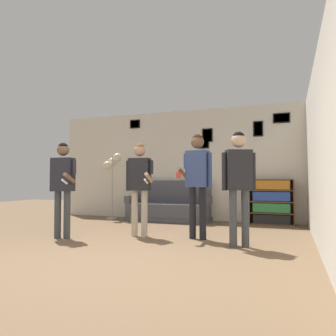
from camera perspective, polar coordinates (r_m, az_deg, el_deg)
name	(u,v)px	position (r m, az deg, el deg)	size (l,w,h in m)	color
ground_plane	(88,265)	(3.98, -13.72, -16.12)	(20.00, 20.00, 0.00)	brown
wall_back	(196,164)	(8.04, 4.86, 0.64)	(7.42, 0.08, 2.70)	silver
wall_right	(316,155)	(5.48, 24.40, 2.07)	(0.06, 6.91, 2.70)	silver
couch	(169,208)	(7.84, 0.18, -6.98)	(1.96, 0.80, 0.96)	#4C4C56
bookshelf	(271,202)	(7.54, 17.57, -5.64)	(0.95, 0.30, 0.99)	brown
floor_lamp	(112,167)	(8.28, -9.66, 0.26)	(0.43, 0.46, 1.64)	#ADA89E
person_player_foreground_left	(63,180)	(5.74, -17.87, -1.98)	(0.51, 0.43, 1.60)	#3D4247
person_player_foreground_center	(139,179)	(5.70, -4.99, -2.00)	(0.52, 0.43, 1.61)	#B7AD99
person_watcher_holding_cup	(197,174)	(5.43, 5.14, -1.01)	(0.53, 0.41, 1.73)	black
person_spectator_near_bookshelf	(239,176)	(4.85, 12.23, -1.36)	(0.46, 0.33, 1.67)	#3D4247
bottle_on_floor	(132,219)	(7.46, -6.34, -8.83)	(0.07, 0.07, 0.25)	#3D6638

